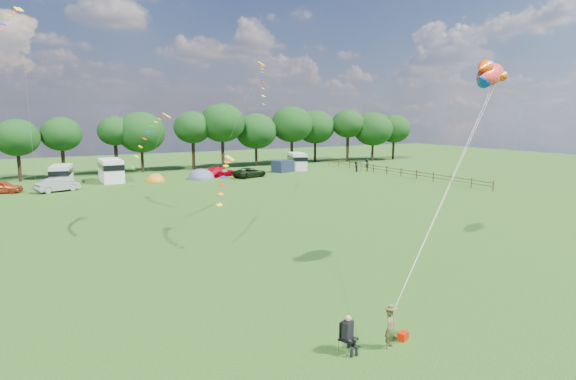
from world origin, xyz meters
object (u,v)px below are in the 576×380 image
camp_chair (347,330)px  tent_orange (155,181)px  walker_a (356,167)px  car_c (220,172)px  kite_flyer (390,328)px  tent_greyblue (201,179)px  campervan_b (61,175)px  fish_kite (489,75)px  car_b (58,185)px  walker_b (367,165)px  car_a (2,187)px  car_d (250,172)px  campervan_c (111,170)px  campervan_d (297,161)px

camp_chair → tent_orange: bearing=63.5°
tent_orange → walker_a: 29.21m
car_c → kite_flyer: 51.37m
tent_greyblue → campervan_b: bearing=173.2°
tent_greyblue → fish_kite: (2.21, -42.97, 10.75)m
car_b → fish_kite: bearing=-173.1°
car_b → walker_b: (42.60, -1.19, 0.19)m
car_a → car_d: bearing=-71.3°
campervan_c → walker_b: (35.99, -6.99, -0.60)m
car_d → campervan_c: bearing=57.9°
car_c → tent_orange: size_ratio=1.67×
fish_kite → walker_b: (22.82, 39.26, -9.82)m
campervan_c → camp_chair: campervan_c is taller
tent_greyblue → walker_a: (22.88, -3.81, 0.75)m
tent_greyblue → kite_flyer: kite_flyer is taller
car_d → tent_greyblue: tent_greyblue is taller
car_a → car_b: size_ratio=0.97×
campervan_b → campervan_d: bearing=-76.5°
kite_flyer → campervan_d: bearing=35.7°
campervan_c → fish_kite: 48.97m
car_d → camp_chair: camp_chair is taller
camp_chair → walker_b: size_ratio=0.75×
tent_orange → tent_greyblue: bearing=-4.9°
campervan_b → tent_greyblue: bearing=-85.8°
campervan_d → tent_orange: size_ratio=2.05×
campervan_d → walker_a: bearing=-122.0°
car_c → camp_chair: size_ratio=3.27×
campervan_b → campervan_c: bearing=-66.9°
car_b → walker_a: size_ratio=2.80×
car_b → car_c: bearing=-99.3°
campervan_c → campervan_d: 27.89m
campervan_c → walker_a: bearing=-100.8°
campervan_b → walker_a: 40.16m
campervan_b → walker_b: (41.88, -5.73, -0.40)m
tent_orange → camp_chair: bearing=-96.0°
car_c → campervan_d: size_ratio=0.81×
tent_greyblue → campervan_d: bearing=11.6°
car_a → campervan_c: size_ratio=0.71×
car_d → car_c: bearing=34.1°
campervan_d → kite_flyer: campervan_d is taller
tent_orange → camp_chair: size_ratio=1.96×
walker_a → camp_chair: bearing=14.2°
fish_kite → camp_chair: bearing=-179.6°
car_a → walker_a: (45.91, -3.14, 0.07)m
car_d → camp_chair: (-17.49, -46.46, 0.17)m
kite_flyer → walker_b: (34.57, 45.05, 0.19)m
campervan_c → fish_kite: (13.17, -46.25, 9.23)m
kite_flyer → walker_b: walker_b is taller
campervan_c → camp_chair: 51.50m
tent_orange → walker_b: size_ratio=1.46×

